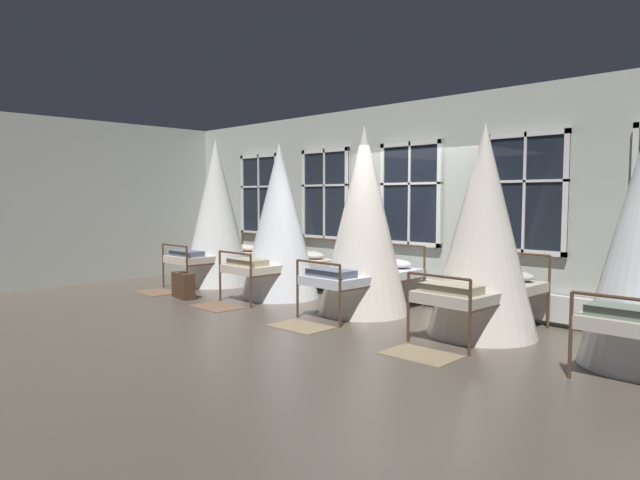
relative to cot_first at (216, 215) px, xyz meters
The scene contains 13 objects.
ground 4.15m from the cot_first, ahead, with size 21.90×21.90×0.00m, color brown.
back_wall_with_windows 4.09m from the cot_first, 16.64° to the left, with size 11.95×0.10×3.28m, color #B2B7AD.
end_wall_left 2.65m from the cot_first, 141.61° to the right, with size 0.10×6.51×3.28m, color #B2B7AD.
window_bank 4.06m from the cot_first, 15.02° to the left, with size 8.94×0.10×2.56m.
cot_first is the anchor object (origin of this frame).
cot_second 1.98m from the cot_first, ahead, with size 1.36×1.95×2.67m.
cot_third 3.89m from the cot_first, ahead, with size 1.36×1.96×2.80m.
cot_fourth 5.84m from the cot_first, ahead, with size 1.36×1.97×2.66m.
rug_first 1.95m from the cot_first, 88.51° to the right, with size 0.80×0.56×0.01m, color brown.
rug_second 2.77m from the cot_first, 34.79° to the right, with size 0.80×0.56×0.01m, color brown.
rug_third 4.37m from the cot_first, 19.32° to the right, with size 0.80×0.56×0.01m, color #8E7A5B.
rug_fourth 6.16m from the cot_first, 13.19° to the right, with size 0.80×0.56×0.01m, color #8E7A5B.
suitcase_dark 1.98m from the cot_first, 55.87° to the right, with size 0.58×0.29×0.47m.
Camera 1 is at (5.48, -6.39, 1.74)m, focal length 31.80 mm.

